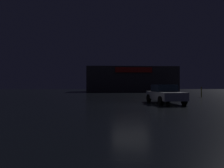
% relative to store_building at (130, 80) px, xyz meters
% --- Properties ---
extents(ground_plane, '(120.00, 120.00, 0.00)m').
position_rel_store_building_xyz_m(ground_plane, '(-4.72, -32.65, -2.70)').
color(ground_plane, black).
extents(store_building, '(19.39, 9.23, 5.39)m').
position_rel_store_building_xyz_m(store_building, '(0.00, 0.00, 0.00)').
color(store_building, '#4C4742').
rests_on(store_building, ground).
extents(car_near, '(2.14, 4.49, 1.47)m').
position_rel_store_building_xyz_m(car_near, '(-1.83, -31.08, -1.96)').
color(car_near, '#B7B7BF').
rests_on(car_near, ground).
extents(bollard_kerb_a, '(0.11, 0.11, 1.21)m').
position_rel_store_building_xyz_m(bollard_kerb_a, '(5.06, -23.06, -2.09)').
color(bollard_kerb_a, gold).
rests_on(bollard_kerb_a, ground).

